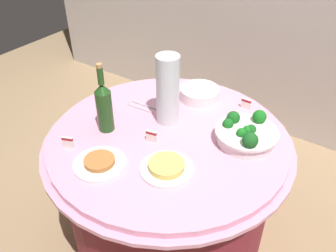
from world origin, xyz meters
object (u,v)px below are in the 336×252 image
(label_placard_mid, at_px, (68,142))
(label_placard_rear, at_px, (151,136))
(food_plate_peanuts, at_px, (100,163))
(label_placard_front, at_px, (246,103))
(wine_bottle, at_px, (104,106))
(decorative_fruit_vase, at_px, (168,92))
(food_plate_noodles, at_px, (166,167))
(plate_stack, at_px, (200,93))
(serving_tongs, at_px, (141,106))
(broccoli_bowl, at_px, (246,134))

(label_placard_mid, distance_m, label_placard_rear, 0.37)
(food_plate_peanuts, bearing_deg, label_placard_front, 66.70)
(wine_bottle, distance_m, decorative_fruit_vase, 0.30)
(food_plate_noodles, height_order, label_placard_mid, label_placard_mid)
(wine_bottle, distance_m, food_plate_peanuts, 0.28)
(plate_stack, xyz_separation_m, wine_bottle, (-0.22, -0.49, 0.10))
(label_placard_front, relative_size, label_placard_mid, 1.00)
(wine_bottle, height_order, label_placard_rear, wine_bottle)
(food_plate_noodles, relative_size, label_placard_front, 4.00)
(serving_tongs, height_order, food_plate_peanuts, food_plate_peanuts)
(wine_bottle, relative_size, food_plate_noodles, 1.53)
(broccoli_bowl, relative_size, serving_tongs, 1.67)
(food_plate_noodles, bearing_deg, label_placard_rear, 144.29)
(food_plate_noodles, distance_m, label_placard_mid, 0.46)
(plate_stack, relative_size, wine_bottle, 0.62)
(label_placard_mid, bearing_deg, wine_bottle, 77.02)
(broccoli_bowl, distance_m, label_placard_mid, 0.78)
(food_plate_peanuts, bearing_deg, decorative_fruit_vase, 83.35)
(food_plate_peanuts, bearing_deg, plate_stack, 84.04)
(food_plate_peanuts, bearing_deg, wine_bottle, 125.72)
(decorative_fruit_vase, xyz_separation_m, serving_tongs, (-0.18, 0.02, -0.16))
(label_placard_rear, bearing_deg, label_placard_mid, -138.86)
(broccoli_bowl, xyz_separation_m, decorative_fruit_vase, (-0.38, -0.06, 0.12))
(food_plate_peanuts, bearing_deg, serving_tongs, 106.41)
(plate_stack, xyz_separation_m, serving_tongs, (-0.20, -0.24, -0.03))
(wine_bottle, xyz_separation_m, food_plate_noodles, (0.39, -0.07, -0.11))
(decorative_fruit_vase, bearing_deg, wine_bottle, -131.87)
(decorative_fruit_vase, height_order, food_plate_noodles, decorative_fruit_vase)
(wine_bottle, xyz_separation_m, label_placard_rear, (0.23, 0.04, -0.10))
(serving_tongs, bearing_deg, wine_bottle, -93.77)
(broccoli_bowl, bearing_deg, label_placard_front, 113.80)
(food_plate_noodles, bearing_deg, broccoli_bowl, 62.22)
(label_placard_rear, bearing_deg, wine_bottle, -169.47)
(food_plate_noodles, bearing_deg, food_plate_peanuts, -151.81)
(plate_stack, xyz_separation_m, decorative_fruit_vase, (-0.02, -0.27, 0.13))
(broccoli_bowl, height_order, wine_bottle, wine_bottle)
(label_placard_front, bearing_deg, wine_bottle, -131.17)
(broccoli_bowl, height_order, food_plate_peanuts, broccoli_bowl)
(food_plate_noodles, height_order, label_placard_front, label_placard_front)
(broccoli_bowl, bearing_deg, plate_stack, 149.85)
(food_plate_noodles, bearing_deg, wine_bottle, 169.27)
(food_plate_noodles, relative_size, label_placard_rear, 4.00)
(broccoli_bowl, bearing_deg, label_placard_mid, -142.67)
(serving_tongs, bearing_deg, label_placard_mid, -97.97)
(plate_stack, xyz_separation_m, label_placard_rear, (0.01, -0.44, 0.00))
(food_plate_peanuts, xyz_separation_m, label_placard_front, (0.32, 0.74, 0.02))
(food_plate_peanuts, height_order, label_placard_front, label_placard_front)
(serving_tongs, xyz_separation_m, food_plate_peanuts, (0.13, -0.45, 0.01))
(label_placard_front, height_order, label_placard_mid, same)
(food_plate_noodles, bearing_deg, plate_stack, 107.12)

